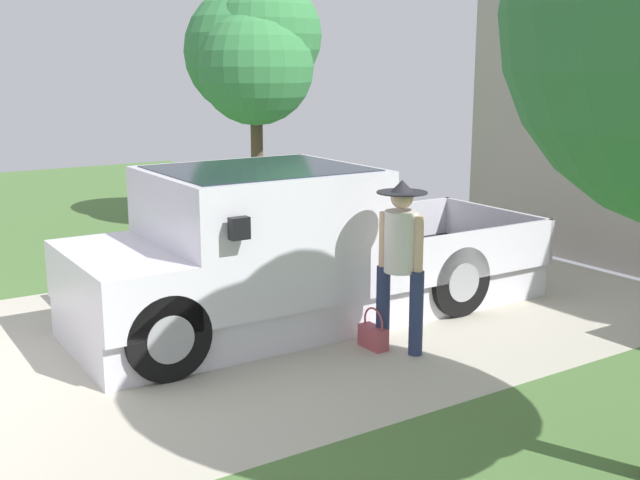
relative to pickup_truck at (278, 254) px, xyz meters
The scene contains 4 objects.
pickup_truck is the anchor object (origin of this frame).
person_with_hat 1.53m from the pickup_truck, 21.37° to the left, with size 0.48×0.48×1.70m.
handbag 1.42m from the pickup_truck, 17.99° to the left, with size 0.33×0.15×0.42m.
front_yard_tree 5.72m from the pickup_truck, 153.48° to the left, with size 2.57×2.21×4.16m.
Camera 1 is at (7.06, 0.09, 2.76)m, focal length 44.15 mm.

